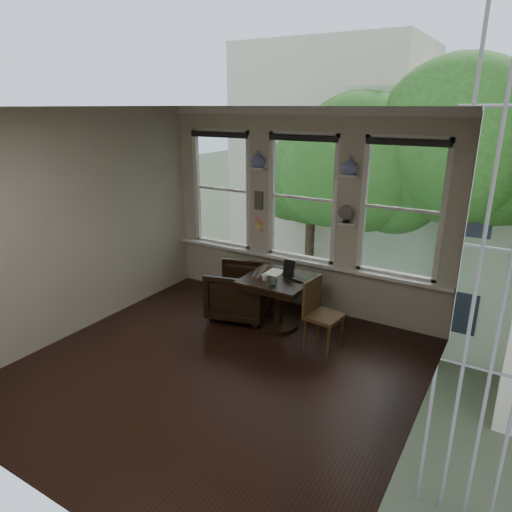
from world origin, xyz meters
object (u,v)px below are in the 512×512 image
Objects in this scene: side_chair_right at (324,316)px; mug at (265,277)px; table at (278,303)px; laptop at (298,281)px; armchair_left at (240,292)px.

mug is (-0.90, 0.04, 0.33)m from side_chair_right.
mug reaches higher than table.
mug reaches higher than laptop.
table is 0.48m from laptop.
side_chair_right is at bearing -15.69° from table.
laptop is (0.94, 0.00, 0.37)m from armchair_left.
armchair_left is at bearing 87.42° from side_chair_right.
armchair_left reaches higher than table.
table is at bearing 58.18° from mug.
mug is at bearing -140.29° from laptop.
side_chair_right is at bearing -2.42° from mug.
laptop is (0.29, 0.02, 0.39)m from table.
armchair_left is 0.93× the size of side_chair_right.
side_chair_right is at bearing 65.86° from armchair_left.
table is 9.91× the size of mug.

